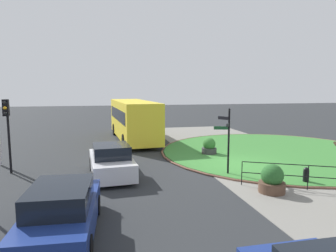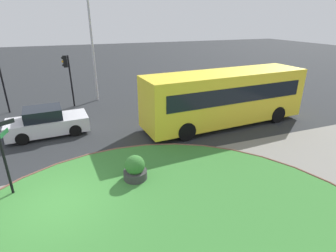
{
  "view_description": "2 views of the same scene",
  "coord_description": "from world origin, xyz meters",
  "px_view_note": "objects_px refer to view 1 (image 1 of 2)",
  "views": [
    {
      "loc": [
        -14.38,
        6.9,
        4.07
      ],
      "look_at": [
        5.65,
        2.45,
        1.52
      ],
      "focal_mm": 32.11,
      "sensor_mm": 36.0,
      "label": 1
    },
    {
      "loc": [
        0.85,
        -8.26,
        5.93
      ],
      "look_at": [
        4.91,
        2.36,
        1.29
      ],
      "focal_mm": 28.47,
      "sensor_mm": 36.0,
      "label": 2
    }
  ],
  "objects_px": {
    "bollard_foreground": "(306,175)",
    "car_far_lane": "(62,213)",
    "signpost_directional": "(227,137)",
    "planter_kerbside": "(209,147)",
    "traffic_light_near": "(7,120)",
    "bus_yellow": "(133,119)",
    "car_near_lane": "(111,162)",
    "planter_near_signpost": "(272,180)"
  },
  "relations": [
    {
      "from": "car_near_lane",
      "to": "planter_kerbside",
      "type": "height_order",
      "value": "car_near_lane"
    },
    {
      "from": "bus_yellow",
      "to": "planter_near_signpost",
      "type": "height_order",
      "value": "bus_yellow"
    },
    {
      "from": "planter_kerbside",
      "to": "car_far_lane",
      "type": "bearing_deg",
      "value": 139.73
    },
    {
      "from": "traffic_light_near",
      "to": "planter_kerbside",
      "type": "xyz_separation_m",
      "value": [
        1.88,
        -10.77,
        -2.15
      ]
    },
    {
      "from": "traffic_light_near",
      "to": "car_near_lane",
      "type": "bearing_deg",
      "value": 71.06
    },
    {
      "from": "bollard_foreground",
      "to": "planter_kerbside",
      "type": "height_order",
      "value": "planter_kerbside"
    },
    {
      "from": "planter_kerbside",
      "to": "signpost_directional",
      "type": "bearing_deg",
      "value": 170.45
    },
    {
      "from": "car_near_lane",
      "to": "planter_near_signpost",
      "type": "xyz_separation_m",
      "value": [
        -3.65,
        -6.09,
        -0.19
      ]
    },
    {
      "from": "bollard_foreground",
      "to": "traffic_light_near",
      "type": "distance_m",
      "value": 13.78
    },
    {
      "from": "bollard_foreground",
      "to": "traffic_light_near",
      "type": "xyz_separation_m",
      "value": [
        4.37,
        12.88,
        2.26
      ]
    },
    {
      "from": "car_near_lane",
      "to": "car_far_lane",
      "type": "distance_m",
      "value": 5.81
    },
    {
      "from": "car_near_lane",
      "to": "bollard_foreground",
      "type": "bearing_deg",
      "value": -113.8
    },
    {
      "from": "signpost_directional",
      "to": "bus_yellow",
      "type": "distance_m",
      "value": 11.23
    },
    {
      "from": "signpost_directional",
      "to": "planter_kerbside",
      "type": "distance_m",
      "value": 4.59
    },
    {
      "from": "bus_yellow",
      "to": "bollard_foreground",
      "type": "bearing_deg",
      "value": -158.02
    },
    {
      "from": "signpost_directional",
      "to": "bus_yellow",
      "type": "height_order",
      "value": "signpost_directional"
    },
    {
      "from": "traffic_light_near",
      "to": "planter_near_signpost",
      "type": "xyz_separation_m",
      "value": [
        -5.07,
        -10.81,
        -2.12
      ]
    },
    {
      "from": "bollard_foreground",
      "to": "planter_near_signpost",
      "type": "xyz_separation_m",
      "value": [
        -0.7,
        2.06,
        0.14
      ]
    },
    {
      "from": "planter_kerbside",
      "to": "bus_yellow",
      "type": "bearing_deg",
      "value": 31.84
    },
    {
      "from": "bus_yellow",
      "to": "car_near_lane",
      "type": "distance_m",
      "value": 9.99
    },
    {
      "from": "traffic_light_near",
      "to": "planter_near_signpost",
      "type": "bearing_deg",
      "value": 62.7
    },
    {
      "from": "car_far_lane",
      "to": "planter_kerbside",
      "type": "xyz_separation_m",
      "value": [
        8.91,
        -7.55,
        -0.22
      ]
    },
    {
      "from": "bollard_foreground",
      "to": "bus_yellow",
      "type": "distance_m",
      "value": 14.12
    },
    {
      "from": "signpost_directional",
      "to": "planter_kerbside",
      "type": "bearing_deg",
      "value": -9.55
    },
    {
      "from": "signpost_directional",
      "to": "traffic_light_near",
      "type": "relative_size",
      "value": 0.89
    },
    {
      "from": "signpost_directional",
      "to": "planter_near_signpost",
      "type": "xyz_separation_m",
      "value": [
        -2.62,
        -0.77,
        -1.32
      ]
    },
    {
      "from": "bollard_foreground",
      "to": "car_far_lane",
      "type": "bearing_deg",
      "value": 105.44
    },
    {
      "from": "bus_yellow",
      "to": "traffic_light_near",
      "type": "xyz_separation_m",
      "value": [
        -8.3,
        6.79,
        0.96
      ]
    },
    {
      "from": "signpost_directional",
      "to": "planter_near_signpost",
      "type": "distance_m",
      "value": 3.03
    },
    {
      "from": "planter_kerbside",
      "to": "traffic_light_near",
      "type": "bearing_deg",
      "value": 99.91
    },
    {
      "from": "bus_yellow",
      "to": "traffic_light_near",
      "type": "relative_size",
      "value": 2.76
    },
    {
      "from": "bollard_foreground",
      "to": "planter_near_signpost",
      "type": "relative_size",
      "value": 0.63
    },
    {
      "from": "signpost_directional",
      "to": "car_near_lane",
      "type": "height_order",
      "value": "signpost_directional"
    },
    {
      "from": "bus_yellow",
      "to": "planter_kerbside",
      "type": "xyz_separation_m",
      "value": [
        -6.42,
        -3.99,
        -1.19
      ]
    },
    {
      "from": "car_near_lane",
      "to": "traffic_light_near",
      "type": "xyz_separation_m",
      "value": [
        1.42,
        4.73,
        1.93
      ]
    },
    {
      "from": "planter_near_signpost",
      "to": "bus_yellow",
      "type": "bearing_deg",
      "value": 16.77
    },
    {
      "from": "bus_yellow",
      "to": "car_near_lane",
      "type": "height_order",
      "value": "bus_yellow"
    },
    {
      "from": "signpost_directional",
      "to": "planter_kerbside",
      "type": "height_order",
      "value": "signpost_directional"
    },
    {
      "from": "signpost_directional",
      "to": "car_far_lane",
      "type": "height_order",
      "value": "signpost_directional"
    },
    {
      "from": "bus_yellow",
      "to": "planter_kerbside",
      "type": "distance_m",
      "value": 7.65
    },
    {
      "from": "bollard_foreground",
      "to": "car_near_lane",
      "type": "distance_m",
      "value": 8.67
    },
    {
      "from": "bollard_foreground",
      "to": "car_far_lane",
      "type": "relative_size",
      "value": 0.16
    }
  ]
}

